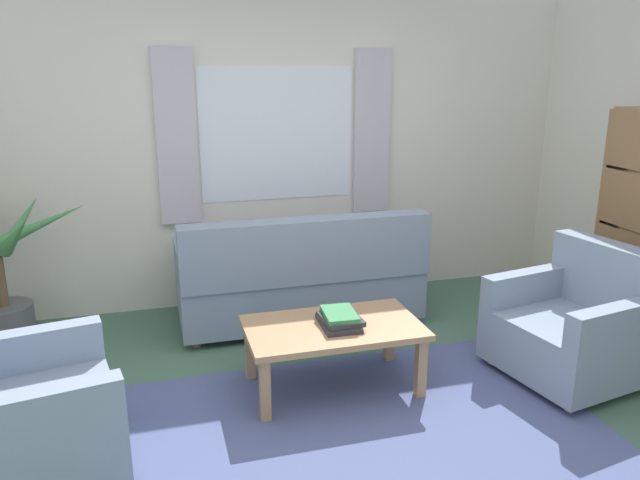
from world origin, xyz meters
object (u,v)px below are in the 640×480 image
armchair_left (17,415)px  potted_plant (1,282)px  armchair_right (576,326)px  couch (300,279)px  book_stack_on_table (340,319)px  coffee_table (333,333)px

armchair_left → potted_plant: bearing=1.8°
armchair_right → armchair_left: bearing=-97.5°
couch → armchair_left: couch is taller
couch → book_stack_on_table: size_ratio=5.85×
coffee_table → book_stack_on_table: book_stack_on_table is taller
armchair_left → book_stack_on_table: 1.84m
armchair_left → book_stack_on_table: (1.79, 0.41, 0.13)m
couch → potted_plant: bearing=-3.2°
coffee_table → book_stack_on_table: 0.11m
armchair_right → book_stack_on_table: armchair_right is taller
book_stack_on_table → potted_plant: 2.48m
book_stack_on_table → coffee_table: bearing=150.2°
potted_plant → coffee_table: bearing=-29.7°
potted_plant → book_stack_on_table: bearing=-29.7°
couch → armchair_left: (-1.81, -1.52, -0.01)m
armchair_right → coffee_table: (-1.60, 0.26, 0.03)m
coffee_table → potted_plant: (-2.12, 1.21, 0.13)m
armchair_right → book_stack_on_table: size_ratio=3.00×
armchair_left → armchair_right: size_ratio=1.00×
couch → potted_plant: 2.19m
armchair_right → coffee_table: size_ratio=0.89×
armchair_left → coffee_table: bearing=-86.9°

